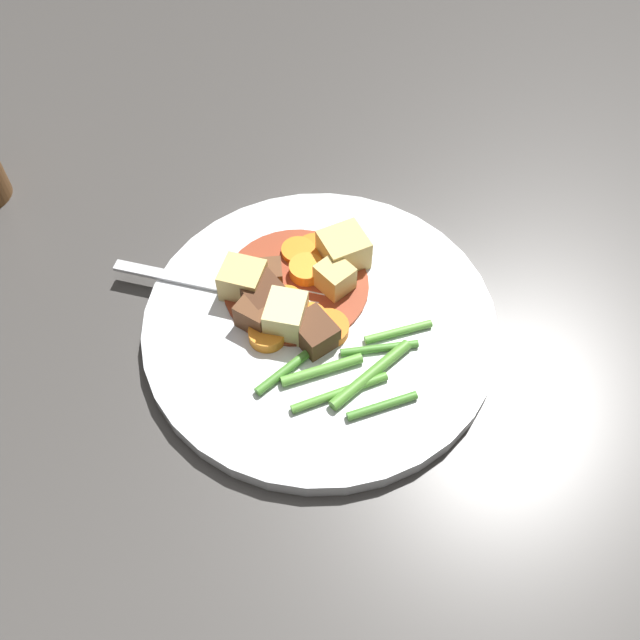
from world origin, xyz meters
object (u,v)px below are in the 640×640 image
at_px(carrot_slice_5, 306,270).
at_px(fork, 222,287).
at_px(meat_chunk_2, 314,332).
at_px(dinner_plate, 320,325).
at_px(carrot_slice_6, 316,251).
at_px(potato_chunk_0, 335,278).
at_px(potato_chunk_3, 286,316).
at_px(meat_chunk_3, 264,297).
at_px(carrot_slice_7, 307,317).
at_px(potato_chunk_1, 243,280).
at_px(meat_chunk_1, 265,274).
at_px(carrot_slice_3, 287,300).
at_px(potato_chunk_2, 344,250).
at_px(carrot_slice_1, 298,252).
at_px(carrot_slice_4, 267,334).
at_px(carrot_slice_2, 325,263).
at_px(carrot_slice_0, 329,328).
at_px(meat_chunk_0, 258,311).

distance_m(carrot_slice_5, fork, 0.07).
xyz_separation_m(meat_chunk_2, fork, (0.08, 0.04, -0.01)).
bearing_deg(dinner_plate, carrot_slice_6, -27.09).
height_order(potato_chunk_0, potato_chunk_3, potato_chunk_3).
height_order(potato_chunk_3, meat_chunk_3, potato_chunk_3).
height_order(carrot_slice_7, potato_chunk_1, potato_chunk_1).
xyz_separation_m(potato_chunk_0, potato_chunk_1, (0.03, 0.07, 0.00)).
relative_size(carrot_slice_7, potato_chunk_1, 0.86).
bearing_deg(meat_chunk_1, meat_chunk_2, -175.05).
relative_size(carrot_slice_3, potato_chunk_2, 0.67).
relative_size(carrot_slice_1, meat_chunk_2, 0.87).
height_order(carrot_slice_4, meat_chunk_3, meat_chunk_3).
height_order(carrot_slice_7, potato_chunk_0, potato_chunk_0).
distance_m(carrot_slice_5, carrot_slice_6, 0.02).
bearing_deg(potato_chunk_1, carrot_slice_5, -102.54).
relative_size(carrot_slice_1, potato_chunk_2, 0.78).
xyz_separation_m(potato_chunk_3, meat_chunk_1, (0.05, -0.01, -0.01)).
relative_size(carrot_slice_4, carrot_slice_6, 0.85).
relative_size(carrot_slice_2, potato_chunk_3, 0.81).
bearing_deg(potato_chunk_0, carrot_slice_4, 103.06).
bearing_deg(potato_chunk_2, carrot_slice_7, 124.50).
height_order(dinner_plate, potato_chunk_0, potato_chunk_0).
height_order(carrot_slice_1, potato_chunk_3, potato_chunk_3).
xyz_separation_m(potato_chunk_1, meat_chunk_3, (-0.02, -0.01, -0.00)).
xyz_separation_m(potato_chunk_3, meat_chunk_2, (-0.02, -0.01, -0.00)).
bearing_deg(fork, dinner_plate, -141.50).
distance_m(dinner_plate, potato_chunk_1, 0.07).
relative_size(carrot_slice_0, meat_chunk_3, 1.05).
bearing_deg(meat_chunk_0, meat_chunk_2, -143.36).
bearing_deg(meat_chunk_2, potato_chunk_1, 20.17).
distance_m(carrot_slice_0, carrot_slice_5, 0.06).
xyz_separation_m(carrot_slice_4, carrot_slice_5, (0.04, -0.06, 0.00)).
height_order(dinner_plate, carrot_slice_7, carrot_slice_7).
bearing_deg(carrot_slice_6, carrot_slice_4, 126.43).
relative_size(carrot_slice_0, potato_chunk_2, 0.92).
bearing_deg(potato_chunk_0, carrot_slice_6, -7.26).
relative_size(carrot_slice_7, meat_chunk_3, 0.91).
height_order(carrot_slice_4, potato_chunk_1, potato_chunk_1).
relative_size(carrot_slice_3, meat_chunk_3, 0.77).
bearing_deg(potato_chunk_3, carrot_slice_5, -46.31).
distance_m(carrot_slice_6, meat_chunk_0, 0.08).
distance_m(potato_chunk_0, fork, 0.09).
relative_size(carrot_slice_1, fork, 0.21).
relative_size(carrot_slice_3, potato_chunk_0, 0.91).
bearing_deg(meat_chunk_1, carrot_slice_6, -85.00).
bearing_deg(carrot_slice_0, potato_chunk_0, -35.99).
relative_size(carrot_slice_3, potato_chunk_1, 0.73).
distance_m(carrot_slice_0, carrot_slice_1, 0.08).
bearing_deg(carrot_slice_4, carrot_slice_3, -53.58).
distance_m(potato_chunk_3, meat_chunk_2, 0.03).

